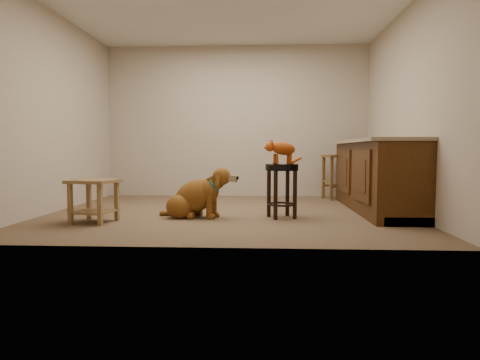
# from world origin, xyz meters

# --- Properties ---
(floor) EXTENTS (4.50, 4.00, 0.01)m
(floor) POSITION_xyz_m (0.00, 0.00, 0.00)
(floor) COLOR brown
(floor) RESTS_ON ground
(room_shell) EXTENTS (4.54, 4.04, 2.62)m
(room_shell) POSITION_xyz_m (0.00, 0.00, 1.68)
(room_shell) COLOR #B5A892
(room_shell) RESTS_ON ground
(cabinet_run) EXTENTS (0.70, 2.56, 0.94)m
(cabinet_run) POSITION_xyz_m (1.94, 0.30, 0.44)
(cabinet_run) COLOR #42240B
(cabinet_run) RESTS_ON ground
(padded_stool) EXTENTS (0.42, 0.42, 0.64)m
(padded_stool) POSITION_xyz_m (0.68, -0.40, 0.46)
(padded_stool) COLOR black
(padded_stool) RESTS_ON ground
(wood_stool) EXTENTS (0.48, 0.48, 0.72)m
(wood_stool) POSITION_xyz_m (1.66, 1.59, 0.38)
(wood_stool) COLOR brown
(wood_stool) RESTS_ON ground
(side_table) EXTENTS (0.53, 0.53, 0.48)m
(side_table) POSITION_xyz_m (-1.41, -0.84, 0.32)
(side_table) COLOR olive
(side_table) RESTS_ON ground
(golden_retriever) EXTENTS (0.99, 0.55, 0.64)m
(golden_retriever) POSITION_xyz_m (-0.34, -0.42, 0.24)
(golden_retriever) COLOR brown
(golden_retriever) RESTS_ON ground
(tabby_kitten) EXTENTS (0.46, 0.30, 0.32)m
(tabby_kitten) POSITION_xyz_m (0.67, -0.40, 0.82)
(tabby_kitten) COLOR #A54110
(tabby_kitten) RESTS_ON padded_stool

